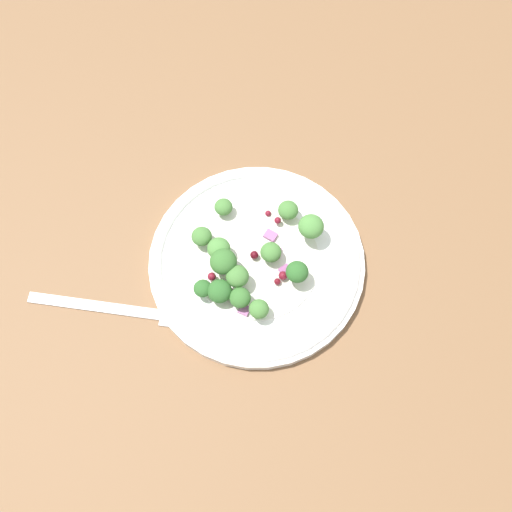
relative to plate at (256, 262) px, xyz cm
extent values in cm
cube|color=brown|center=(-0.11, 0.74, -1.86)|extent=(180.00, 180.00, 2.00)
cylinder|color=white|center=(0.00, 0.00, -0.26)|extent=(24.38, 24.38, 1.20)
torus|color=white|center=(0.00, 0.00, 0.34)|extent=(23.43, 23.43, 1.00)
cylinder|color=white|center=(0.00, 0.00, 0.44)|extent=(14.14, 14.14, 0.20)
cylinder|color=#ADD18E|center=(6.86, -0.72, 0.94)|extent=(0.75, 0.75, 0.75)
ellipsoid|color=#2D6028|center=(6.86, -0.72, 1.85)|extent=(2.00, 2.00, 1.50)
cylinder|color=#8EB77A|center=(3.69, 4.97, 1.08)|extent=(0.81, 0.81, 0.81)
ellipsoid|color=#477A38|center=(3.69, 4.97, 2.05)|extent=(2.16, 2.16, 1.62)
cylinder|color=#9EC684|center=(4.44, 2.71, 0.99)|extent=(0.87, 0.87, 0.87)
ellipsoid|color=#386B2D|center=(4.44, 2.71, 2.03)|extent=(2.32, 2.32, 1.74)
cylinder|color=#ADD18E|center=(2.72, -3.13, 1.18)|extent=(0.97, 0.97, 0.97)
ellipsoid|color=#4C843D|center=(2.72, -3.13, 2.34)|extent=(2.58, 2.58, 1.94)
cylinder|color=#8EB77A|center=(5.67, 0.73, 0.86)|extent=(0.99, 0.99, 0.99)
ellipsoid|color=#2D6028|center=(5.67, 0.73, 2.05)|extent=(2.65, 2.65, 1.99)
cylinder|color=#ADD18E|center=(3.22, 0.31, 1.30)|extent=(0.95, 0.95, 0.95)
ellipsoid|color=#477A38|center=(3.22, 0.31, 2.43)|extent=(2.53, 2.53, 1.89)
cylinder|color=#8EB77A|center=(3.21, -5.64, 0.96)|extent=(0.86, 0.86, 0.86)
ellipsoid|color=#477A38|center=(3.21, -5.64, 2.00)|extent=(2.30, 2.30, 1.73)
cylinder|color=#9EC684|center=(-6.44, -2.06, 0.78)|extent=(0.88, 0.88, 0.88)
ellipsoid|color=#477A38|center=(-6.44, -2.06, 1.83)|extent=(2.33, 2.33, 1.75)
cylinder|color=#ADD18E|center=(3.41, -1.43, 1.50)|extent=(1.11, 1.11, 1.11)
ellipsoid|color=#386B2D|center=(3.41, -1.43, 2.83)|extent=(2.95, 2.95, 2.21)
cylinder|color=#8EB77A|center=(-1.52, 1.11, 0.95)|extent=(0.88, 0.88, 0.88)
ellipsoid|color=#477A38|center=(-1.52, 1.11, 2.01)|extent=(2.35, 2.35, 1.76)
cylinder|color=#8EB77A|center=(-6.69, 1.47, 1.62)|extent=(1.08, 1.08, 1.08)
ellipsoid|color=#4C843D|center=(-6.69, 1.47, 2.91)|extent=(2.87, 2.87, 2.15)
cylinder|color=#ADD18E|center=(-2.05, 4.49, 1.48)|extent=(0.93, 0.93, 0.93)
ellipsoid|color=#2D6028|center=(-2.05, 4.49, 2.59)|extent=(2.48, 2.48, 1.86)
cylinder|color=#8EB77A|center=(-1.03, -7.11, 0.75)|extent=(0.79, 0.79, 0.79)
ellipsoid|color=#477A38|center=(-1.03, -7.11, 1.70)|extent=(2.10, 2.10, 1.58)
sphere|color=maroon|center=(5.17, -1.36, 1.35)|extent=(0.93, 0.93, 0.93)
sphere|color=maroon|center=(4.49, 2.62, 1.10)|extent=(0.83, 0.83, 0.83)
sphere|color=#4C0A14|center=(-0.27, -0.43, 1.17)|extent=(0.93, 0.93, 0.93)
sphere|color=maroon|center=(-4.77, -3.59, 0.72)|extent=(0.70, 0.70, 0.70)
sphere|color=maroon|center=(0.03, 3.56, 0.99)|extent=(0.74, 0.74, 0.74)
sphere|color=maroon|center=(-4.85, -2.00, 1.31)|extent=(0.78, 0.78, 0.78)
sphere|color=maroon|center=(-0.98, 3.46, 1.16)|extent=(0.98, 0.98, 0.98)
cube|color=#A35B93|center=(4.73, 3.73, 0.73)|extent=(1.49, 1.51, 0.47)
cube|color=#A35B93|center=(-3.17, -1.25, 0.77)|extent=(1.48, 1.64, 0.50)
cube|color=#934C84|center=(2.36, -3.96, 0.69)|extent=(1.00, 0.99, 0.53)
cube|color=#934C84|center=(-2.32, 0.37, 0.70)|extent=(1.59, 1.58, 0.57)
cube|color=#934C84|center=(-1.72, 2.99, 0.63)|extent=(1.30, 1.09, 0.51)
cube|color=#A35B93|center=(4.81, 1.19, 0.63)|extent=(1.34, 1.24, 0.35)
cube|color=silver|center=(17.01, -7.58, -0.61)|extent=(11.02, 11.87, 0.50)
cube|color=silver|center=(10.72, -0.73, -0.61)|extent=(4.20, 4.28, 0.50)
camera|label=1|loc=(16.75, 20.37, 64.74)|focal=43.46mm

